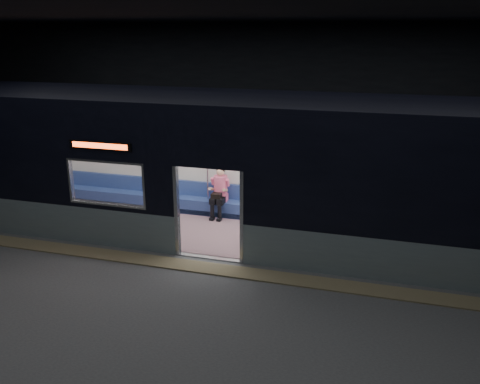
% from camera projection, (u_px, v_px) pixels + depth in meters
% --- Properties ---
extents(station_floor, '(24.00, 14.00, 0.01)m').
position_uv_depth(station_floor, '(192.00, 280.00, 10.19)').
color(station_floor, '#47494C').
rests_on(station_floor, ground).
extents(station_envelope, '(24.00, 14.00, 5.00)m').
position_uv_depth(station_envelope, '(186.00, 96.00, 9.06)').
color(station_envelope, black).
rests_on(station_envelope, station_floor).
extents(tactile_strip, '(22.80, 0.50, 0.03)m').
position_uv_depth(tactile_strip, '(202.00, 267.00, 10.69)').
color(tactile_strip, '#8C7F59').
rests_on(tactile_strip, station_floor).
extents(metro_car, '(18.00, 3.04, 3.35)m').
position_uv_depth(metro_car, '(229.00, 161.00, 11.94)').
color(metro_car, gray).
rests_on(metro_car, station_floor).
extents(passenger, '(0.38, 0.66, 1.33)m').
position_uv_depth(passenger, '(220.00, 189.00, 13.34)').
color(passenger, black).
rests_on(passenger, metro_car).
extents(handbag, '(0.27, 0.23, 0.12)m').
position_uv_depth(handbag, '(216.00, 196.00, 13.19)').
color(handbag, black).
rests_on(handbag, passenger).
extents(transit_map, '(1.10, 0.03, 0.72)m').
position_uv_depth(transit_map, '(339.00, 168.00, 12.60)').
color(transit_map, white).
rests_on(transit_map, metro_car).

